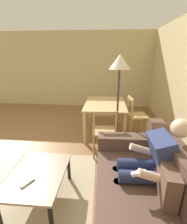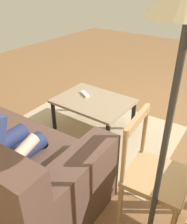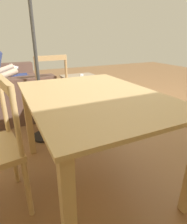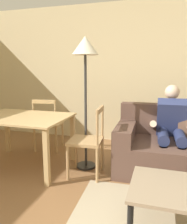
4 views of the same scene
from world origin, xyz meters
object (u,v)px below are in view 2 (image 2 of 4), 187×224
tv_remote (85,94)px  dining_chair_facing_couch (153,176)px  floor_lamp (186,28)px  coffee_table (93,104)px

tv_remote → dining_chair_facing_couch: size_ratio=0.18×
dining_chair_facing_couch → floor_lamp: 1.10m
coffee_table → dining_chair_facing_couch: (-1.11, 0.80, 0.11)m
tv_remote → floor_lamp: (-1.39, 1.08, 1.11)m
coffee_table → floor_lamp: size_ratio=0.48×
dining_chair_facing_couch → floor_lamp: size_ratio=0.51×
dining_chair_facing_couch → floor_lamp: bearing=114.7°
coffee_table → floor_lamp: floor_lamp is taller
dining_chair_facing_couch → tv_remote: bearing=-33.5°
tv_remote → dining_chair_facing_couch: (-1.28, 0.85, 0.04)m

